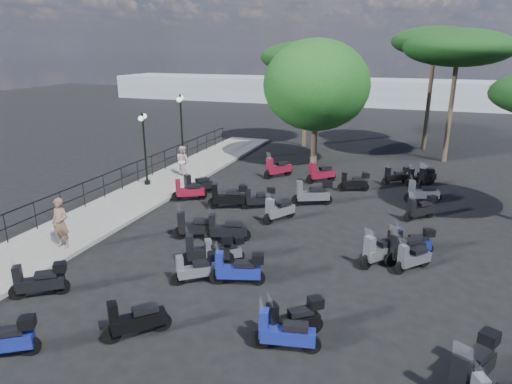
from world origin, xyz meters
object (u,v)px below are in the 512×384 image
(scooter_25, at_px, (473,368))
(scooter_27, at_px, (412,242))
(lamp_post_1, at_px, (145,144))
(scooter_2, at_px, (195,227))
(scooter_16, at_px, (313,194))
(scooter_32, at_px, (226,230))
(scooter_14, at_px, (238,269))
(scooter_23, at_px, (420,178))
(scooter_28, at_px, (422,193))
(broadleaf_tree, at_px, (316,85))
(scooter_4, at_px, (197,185))
(scooter_8, at_px, (223,252))
(scooter_15, at_px, (279,211))
(scooter_29, at_px, (427,178))
(scooter_7, at_px, (208,251))
(scooter_21, at_px, (413,258))
(lamp_post_2, at_px, (181,125))
(scooter_30, at_px, (196,269))
(scooter_31, at_px, (396,176))
(scooter_18, at_px, (284,334))
(pedestrian_far, at_px, (183,161))
(scooter_9, at_px, (228,197))
(scooter_19, at_px, (293,320))
(scooter_3, at_px, (189,191))
(pine_2, at_px, (307,57))
(scooter_11, at_px, (321,173))
(scooter_5, at_px, (278,168))
(scooter_22, at_px, (421,209))
(scooter_20, at_px, (381,249))
(scooter_10, at_px, (259,199))
(woman, at_px, (61,223))
(scooter_1, at_px, (39,281))
(scooter_13, at_px, (135,320))
(scooter_0, at_px, (1,340))
(scooter_26, at_px, (405,249))
(scooter_17, at_px, (354,182))
(pine_1, at_px, (458,48))

(scooter_25, relative_size, scooter_27, 1.14)
(lamp_post_1, bearing_deg, scooter_2, -65.87)
(scooter_16, relative_size, scooter_32, 1.06)
(scooter_14, distance_m, scooter_23, 13.53)
(scooter_28, distance_m, broadleaf_tree, 9.19)
(scooter_4, height_order, scooter_8, scooter_4)
(scooter_15, distance_m, scooter_29, 9.30)
(scooter_7, height_order, scooter_21, scooter_7)
(lamp_post_2, relative_size, scooter_32, 2.49)
(scooter_30, height_order, scooter_31, scooter_31)
(scooter_2, relative_size, scooter_18, 1.00)
(pedestrian_far, distance_m, scooter_16, 8.00)
(scooter_9, distance_m, broadleaf_tree, 10.04)
(scooter_15, distance_m, scooter_19, 7.85)
(scooter_3, height_order, scooter_32, scooter_32)
(scooter_18, bearing_deg, scooter_32, 24.18)
(scooter_15, bearing_deg, pine_2, -48.78)
(scooter_11, relative_size, scooter_28, 0.86)
(scooter_3, distance_m, scooter_21, 10.70)
(scooter_5, xyz_separation_m, scooter_19, (4.59, -13.72, -0.01))
(scooter_22, bearing_deg, scooter_20, 122.81)
(scooter_11, distance_m, scooter_32, 8.91)
(scooter_10, height_order, scooter_21, scooter_21)
(woman, bearing_deg, scooter_2, 31.50)
(scooter_2, xyz_separation_m, scooter_3, (-2.32, 3.92, -0.02))
(scooter_4, xyz_separation_m, scooter_22, (10.17, 0.13, -0.01))
(scooter_5, relative_size, scooter_16, 0.87)
(broadleaf_tree, bearing_deg, scooter_29, -19.78)
(scooter_20, height_order, scooter_21, scooter_20)
(lamp_post_2, distance_m, scooter_1, 15.20)
(scooter_3, xyz_separation_m, scooter_32, (3.50, -3.75, 0.02))
(scooter_13, bearing_deg, scooter_23, -66.68)
(scooter_20, distance_m, pine_2, 19.69)
(scooter_0, xyz_separation_m, scooter_2, (1.01, 7.61, -0.02))
(lamp_post_1, bearing_deg, scooter_1, -95.42)
(scooter_23, xyz_separation_m, scooter_26, (-0.33, -9.36, 0.03))
(scooter_2, xyz_separation_m, scooter_25, (8.96, -5.14, 0.08))
(scooter_16, height_order, scooter_17, scooter_16)
(scooter_1, bearing_deg, scooter_23, -68.55)
(scooter_0, xyz_separation_m, scooter_30, (2.55, 4.67, -0.05))
(scooter_30, bearing_deg, scooter_5, -32.58)
(lamp_post_2, relative_size, woman, 2.30)
(scooter_27, distance_m, scooter_31, 8.66)
(scooter_25, distance_m, scooter_28, 12.40)
(scooter_21, distance_m, scooter_28, 7.15)
(scooter_15, xyz_separation_m, scooter_31, (4.20, 7.08, -0.02))
(scooter_13, bearing_deg, scooter_28, -71.18)
(scooter_16, xyz_separation_m, scooter_18, (1.70, -10.35, -0.10))
(scooter_11, bearing_deg, pine_1, -85.57)
(scooter_21, xyz_separation_m, scooter_28, (0.22, 7.14, 0.05))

